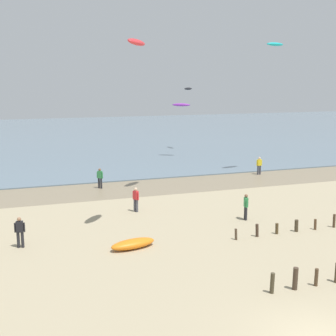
{
  "coord_description": "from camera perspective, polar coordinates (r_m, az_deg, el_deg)",
  "views": [
    {
      "loc": [
        -9.34,
        -11.53,
        8.87
      ],
      "look_at": [
        -1.6,
        11.99,
        4.0
      ],
      "focal_mm": 47.73,
      "sensor_mm": 36.0,
      "label": 1
    }
  ],
  "objects": [
    {
      "name": "kite_aloft_3",
      "position": [
        25.47,
        -4.05,
        15.73
      ],
      "size": [
        1.77,
        2.01,
        0.54
      ],
      "primitive_type": "ellipsoid",
      "rotation": [
        0.39,
        0.0,
        0.92
      ],
      "color": "red"
    },
    {
      "name": "wet_sand_strip",
      "position": [
        37.58,
        -3.3,
        -2.54
      ],
      "size": [
        120.0,
        5.76,
        0.01
      ],
      "primitive_type": "cube",
      "color": "#84755B",
      "rests_on": "ground"
    },
    {
      "name": "person_far_down_beach",
      "position": [
        29.28,
        9.91,
        -4.81
      ],
      "size": [
        0.3,
        0.55,
        1.71
      ],
      "color": "#232328",
      "rests_on": "ground"
    },
    {
      "name": "person_left_flank",
      "position": [
        25.45,
        -18.39,
        -7.68
      ],
      "size": [
        0.56,
        0.28,
        1.71
      ],
      "color": "#232328",
      "rests_on": "ground"
    },
    {
      "name": "kite_aloft_4",
      "position": [
        51.33,
        1.7,
        8.07
      ],
      "size": [
        2.15,
        1.61,
        0.4
      ],
      "primitive_type": "ellipsoid",
      "rotation": [
        0.12,
        0.0,
        2.64
      ],
      "color": "purple"
    },
    {
      "name": "kite_aloft_6",
      "position": [
        56.88,
        2.58,
        10.08
      ],
      "size": [
        0.8,
        1.87,
        0.36
      ],
      "primitive_type": "ellipsoid",
      "rotation": [
        0.13,
        0.0,
        4.82
      ],
      "color": "black"
    },
    {
      "name": "person_nearest_camera",
      "position": [
        30.65,
        -4.14,
        -3.94
      ],
      "size": [
        0.37,
        0.51,
        1.71
      ],
      "color": "#4C4C56",
      "rests_on": "ground"
    },
    {
      "name": "kite_aloft_5",
      "position": [
        43.53,
        13.5,
        15.12
      ],
      "size": [
        2.1,
        1.13,
        0.35
      ],
      "primitive_type": "ellipsoid",
      "rotation": [
        0.05,
        0.0,
        0.25
      ],
      "color": "#19B2B7"
    },
    {
      "name": "person_by_waterline",
      "position": [
        37.58,
        -8.69,
        -1.22
      ],
      "size": [
        0.46,
        0.4,
        1.71
      ],
      "color": "#232328",
      "rests_on": "ground"
    },
    {
      "name": "person_mid_beach",
      "position": [
        43.5,
        11.57,
        0.36
      ],
      "size": [
        0.57,
        0.23,
        1.71
      ],
      "color": "#383842",
      "rests_on": "ground"
    },
    {
      "name": "grounded_kite",
      "position": [
        24.37,
        -4.5,
        -9.62
      ],
      "size": [
        2.65,
        1.4,
        0.5
      ],
      "primitive_type": "ellipsoid",
      "rotation": [
        0.0,
        0.0,
        0.21
      ],
      "color": "orange",
      "rests_on": "ground"
    },
    {
      "name": "sea",
      "position": [
        74.3,
        -10.89,
        4.11
      ],
      "size": [
        160.0,
        70.0,
        0.1
      ],
      "primitive_type": "cube",
      "color": "slate",
      "rests_on": "ground"
    }
  ]
}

